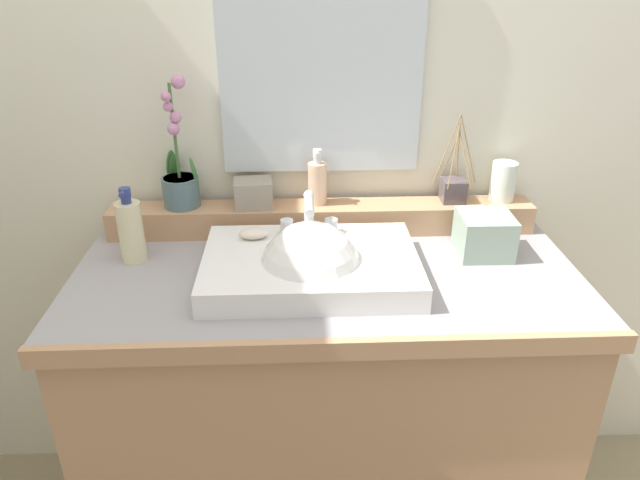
# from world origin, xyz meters

# --- Properties ---
(wall_back) EXTENTS (3.18, 0.20, 2.54)m
(wall_back) POSITION_xyz_m (0.00, 0.40, 1.27)
(wall_back) COLOR silver
(wall_back) RESTS_ON ground
(vanity_cabinet) EXTENTS (1.21, 0.59, 0.87)m
(vanity_cabinet) POSITION_xyz_m (0.00, -0.00, 0.44)
(vanity_cabinet) COLOR tan
(vanity_cabinet) RESTS_ON ground
(back_ledge) EXTENTS (1.14, 0.10, 0.08)m
(back_ledge) POSITION_xyz_m (0.00, 0.23, 0.91)
(back_ledge) COLOR tan
(back_ledge) RESTS_ON vanity_cabinet
(sink_basin) EXTENTS (0.50, 0.34, 0.27)m
(sink_basin) POSITION_xyz_m (-0.04, -0.04, 0.89)
(sink_basin) COLOR white
(sink_basin) RESTS_ON vanity_cabinet
(soap_bar) EXTENTS (0.07, 0.04, 0.02)m
(soap_bar) POSITION_xyz_m (-0.18, 0.06, 0.94)
(soap_bar) COLOR beige
(soap_bar) RESTS_ON sink_basin
(potted_plant) EXTENTS (0.10, 0.11, 0.34)m
(potted_plant) POSITION_xyz_m (-0.37, 0.24, 1.02)
(potted_plant) COLOR slate
(potted_plant) RESTS_ON back_ledge
(soap_dispenser) EXTENTS (0.05, 0.05, 0.15)m
(soap_dispenser) POSITION_xyz_m (-0.01, 0.24, 1.01)
(soap_dispenser) COLOR beige
(soap_dispenser) RESTS_ON back_ledge
(tumbler_cup) EXTENTS (0.07, 0.07, 0.11)m
(tumbler_cup) POSITION_xyz_m (0.49, 0.24, 1.00)
(tumbler_cup) COLOR white
(tumbler_cup) RESTS_ON back_ledge
(reed_diffuser) EXTENTS (0.12, 0.09, 0.24)m
(reed_diffuser) POSITION_xyz_m (0.36, 0.24, 0.98)
(reed_diffuser) COLOR #554A4E
(reed_diffuser) RESTS_ON back_ledge
(trinket_box) EXTENTS (0.11, 0.09, 0.07)m
(trinket_box) POSITION_xyz_m (-0.18, 0.23, 0.98)
(trinket_box) COLOR gray
(trinket_box) RESTS_ON back_ledge
(lotion_bottle) EXTENTS (0.06, 0.06, 0.19)m
(lotion_bottle) POSITION_xyz_m (-0.47, 0.08, 0.95)
(lotion_bottle) COLOR beige
(lotion_bottle) RESTS_ON vanity_cabinet
(tissue_box) EXTENTS (0.13, 0.13, 0.11)m
(tissue_box) POSITION_xyz_m (0.40, 0.07, 0.92)
(tissue_box) COLOR #93AB95
(tissue_box) RESTS_ON vanity_cabinet
(mirror) EXTENTS (0.52, 0.02, 0.63)m
(mirror) POSITION_xyz_m (0.00, 0.28, 1.34)
(mirror) COLOR silver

